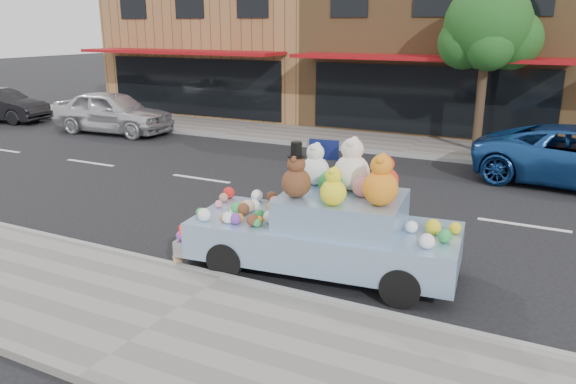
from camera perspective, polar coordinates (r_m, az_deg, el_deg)
The scene contains 11 objects.
ground at distance 13.25m, azimuth 5.41°, elevation -0.72°, with size 120.00×120.00×0.00m, color black.
near_sidewalk at distance 8.00m, azimuth -12.55°, elevation -12.69°, with size 60.00×3.00×0.12m, color gray.
far_sidewalk at distance 19.25m, azimuth 12.62°, elevation 4.59°, with size 60.00×3.00×0.12m, color gray.
near_kerb at distance 9.06m, azimuth -6.51°, elevation -8.71°, with size 60.00×0.12×0.13m, color gray.
far_kerb at distance 17.83m, azimuth 11.39°, elevation 3.75°, with size 60.00×0.12×0.13m, color gray.
storefront_left at distance 27.89m, azimuth -4.80°, elevation 15.93°, with size 10.00×9.80×7.30m.
storefront_mid at distance 24.21m, azimuth 16.60°, elevation 15.24°, with size 10.00×9.80×7.30m.
street_tree at distance 18.53m, azimuth 19.66°, elevation 14.94°, with size 3.00×2.70×5.22m.
car_silver at distance 22.29m, azimuth -17.37°, elevation 7.76°, with size 1.89×4.69×1.60m, color silver.
car_dark at distance 26.86m, azimuth -27.12°, elevation 7.82°, with size 1.43×4.11×1.35m, color black.
art_car at distance 9.12m, azimuth 3.89°, elevation -3.44°, with size 4.65×2.24×2.22m.
Camera 1 is at (4.59, -11.80, 3.91)m, focal length 35.00 mm.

